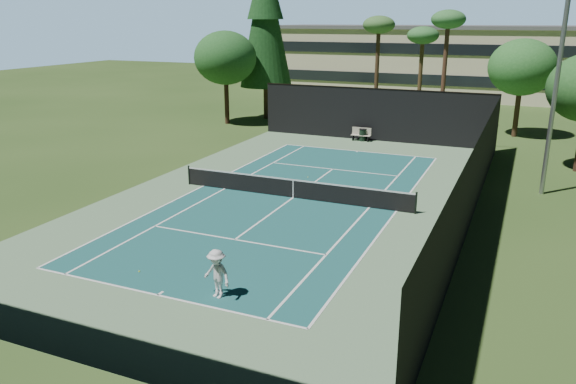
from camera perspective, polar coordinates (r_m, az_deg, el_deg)
name	(u,v)px	position (r m, az deg, el deg)	size (l,w,h in m)	color
ground	(293,198)	(29.50, 0.52, -0.61)	(160.00, 160.00, 0.00)	#2D481B
apron_slab	(293,198)	(29.49, 0.52, -0.60)	(18.00, 32.00, 0.01)	#5F845C
court_surface	(293,198)	(29.49, 0.52, -0.59)	(10.97, 23.77, 0.01)	#1A5453
court_lines	(293,198)	(29.49, 0.52, -0.57)	(11.07, 23.87, 0.01)	white
tennis_net	(293,188)	(29.33, 0.52, 0.43)	(12.90, 0.10, 1.10)	black
fence	(294,161)	(29.01, 0.58, 3.21)	(18.04, 32.05, 4.03)	black
player	(217,274)	(19.07, -7.24, -8.25)	(1.11, 0.64, 1.72)	silver
tennis_ball_a	(139,271)	(21.74, -14.87, -7.81)	(0.07, 0.07, 0.07)	#E0F237
tennis_ball_b	(308,177)	(33.31, 2.04, 1.52)	(0.06, 0.06, 0.06)	#CBE734
tennis_ball_c	(353,195)	(30.01, 6.62, -0.34)	(0.07, 0.07, 0.07)	#CEEA35
tennis_ball_d	(235,178)	(33.32, -5.38, 1.46)	(0.06, 0.06, 0.06)	#B3D530
park_bench	(361,134)	(43.84, 7.45, 5.88)	(1.50, 0.45, 1.02)	beige
trash_bin	(363,135)	(43.80, 7.58, 5.78)	(0.56, 0.56, 0.95)	black
pine_tree	(265,13)	(53.09, -2.32, 17.73)	(4.80, 4.80, 15.00)	#45311D
palm_a	(379,29)	(51.55, 9.21, 16.04)	(2.80, 2.80, 9.32)	#46301E
palm_b	(423,39)	(52.77, 13.53, 14.91)	(2.80, 2.80, 8.42)	#4F3A21
palm_c	(448,24)	(49.39, 15.95, 16.06)	(2.80, 2.80, 9.77)	#4F3122
decid_tree_a	(522,68)	(48.05, 22.69, 11.59)	(5.12, 5.12, 7.62)	#432D1C
decid_tree_c	(225,58)	(50.56, -6.38, 13.37)	(5.44, 5.44, 8.09)	#3F281B
campus_building	(439,60)	(72.86, 15.06, 12.80)	(40.50, 12.50, 8.30)	beige
light_pole	(558,72)	(32.03, 25.75, 10.95)	(0.90, 0.25, 12.22)	#94979D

